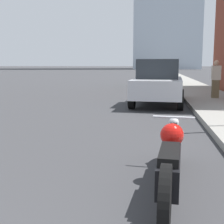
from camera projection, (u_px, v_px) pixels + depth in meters
sidewalk at (174, 76)px, 39.01m from camera, size 2.29×240.00×0.15m
motorcycle at (171, 159)px, 3.87m from camera, size 0.62×2.78×0.78m
parked_car_silver at (158, 82)px, 11.75m from camera, size 2.05×4.03×1.72m
parked_car_green at (153, 74)px, 21.96m from camera, size 1.91×4.37×1.68m
pedestrian at (216, 79)px, 12.87m from camera, size 0.36×0.22×1.55m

